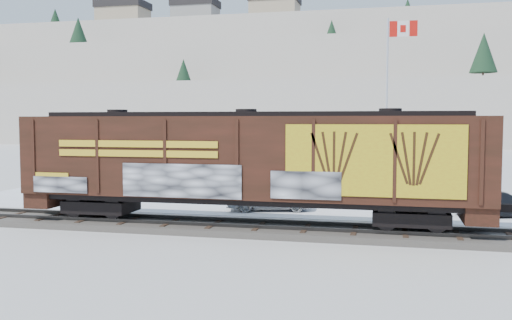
% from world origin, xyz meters
% --- Properties ---
extents(ground, '(500.00, 500.00, 0.00)m').
position_xyz_m(ground, '(0.00, 0.00, 0.00)').
color(ground, white).
rests_on(ground, ground).
extents(rail_track, '(50.00, 3.40, 0.43)m').
position_xyz_m(rail_track, '(0.00, 0.00, 0.15)').
color(rail_track, '#59544C').
rests_on(rail_track, ground).
extents(parking_strip, '(40.00, 8.00, 0.03)m').
position_xyz_m(parking_strip, '(0.00, 7.50, 0.01)').
color(parking_strip, white).
rests_on(parking_strip, ground).
extents(hillside, '(360.00, 110.00, 93.00)m').
position_xyz_m(hillside, '(-0.05, 139.79, 14.37)').
color(hillside, white).
rests_on(hillside, ground).
extents(hopper_railcar, '(19.92, 3.06, 4.71)m').
position_xyz_m(hopper_railcar, '(-0.63, -0.01, 3.06)').
color(hopper_railcar, black).
rests_on(hopper_railcar, rail_track).
extents(flagpole, '(2.30, 0.90, 11.31)m').
position_xyz_m(flagpole, '(5.21, 14.45, 4.17)').
color(flagpole, silver).
rests_on(flagpole, ground).
extents(car_silver, '(4.72, 2.81, 1.51)m').
position_xyz_m(car_silver, '(-0.85, 5.59, 0.78)').
color(car_silver, '#A3A6AA').
rests_on(car_silver, parking_strip).
extents(car_white, '(4.69, 3.20, 1.46)m').
position_xyz_m(car_white, '(1.41, 8.20, 0.76)').
color(car_white, silver).
rests_on(car_white, parking_strip).
extents(car_dark, '(4.66, 2.93, 1.26)m').
position_xyz_m(car_dark, '(10.68, 6.38, 0.66)').
color(car_dark, black).
rests_on(car_dark, parking_strip).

